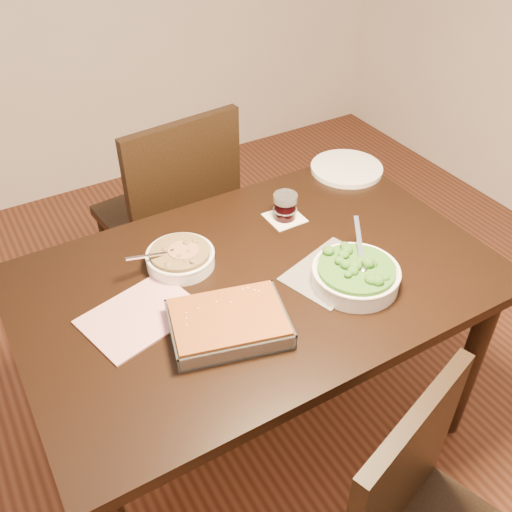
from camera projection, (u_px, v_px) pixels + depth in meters
ground at (258, 424)px, 2.17m from camera, size 4.00×4.00×0.00m
table at (259, 298)px, 1.76m from camera, size 1.40×0.90×0.75m
magazine_a at (140, 315)px, 1.56m from camera, size 0.34×0.28×0.01m
magazine_b at (332, 272)px, 1.70m from camera, size 0.32×0.27×0.00m
coaster at (285, 218)px, 1.92m from camera, size 0.12×0.12×0.00m
stew_bowl at (180, 257)px, 1.72m from camera, size 0.23×0.21×0.08m
broccoli_bowl at (356, 275)px, 1.64m from camera, size 0.26×0.27×0.10m
baking_dish at (229, 323)px, 1.50m from camera, size 0.36×0.30×0.06m
wine_tumbler at (285, 206)px, 1.89m from camera, size 0.08×0.08×0.09m
dinner_plate at (347, 168)px, 2.17m from camera, size 0.27×0.27×0.02m
chair_far at (173, 212)px, 2.30m from camera, size 0.51×0.51×0.99m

